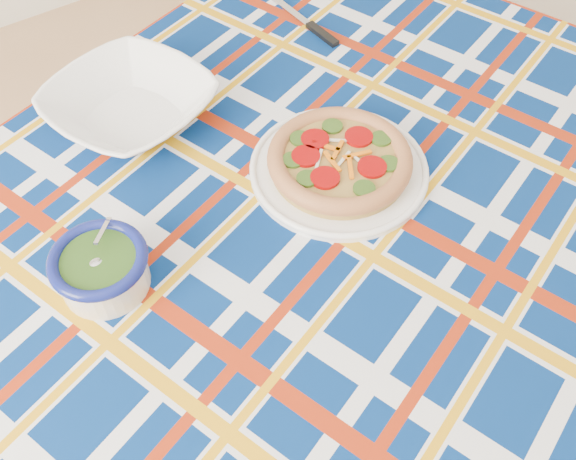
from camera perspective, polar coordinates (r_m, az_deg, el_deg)
floor at (r=1.82m, az=-12.68°, el=-17.20°), size 4.00×4.00×0.00m
dining_table at (r=1.11m, az=-2.74°, el=-3.72°), size 2.02×1.60×0.83m
tablecloth at (r=1.09m, az=-2.80°, el=-2.91°), size 2.07×1.65×0.12m
main_focaccia_plate at (r=1.13m, az=4.61°, el=6.22°), size 0.39×0.39×0.06m
pesto_bowl at (r=1.00m, az=-16.31°, el=-3.16°), size 0.18×0.18×0.09m
serving_bowl at (r=1.25m, az=-13.87°, el=10.71°), size 0.37×0.37×0.07m
table_knife at (r=1.52m, az=0.48°, el=18.82°), size 0.03×0.24×0.01m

